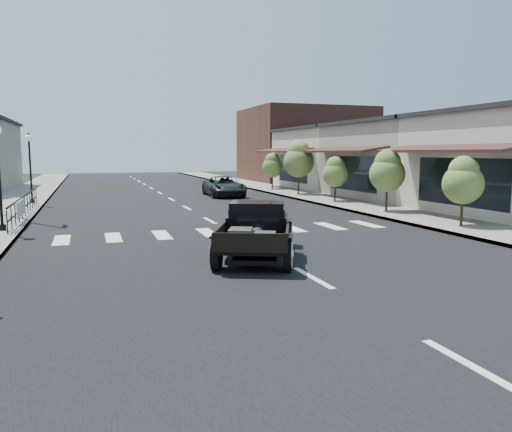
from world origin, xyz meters
name	(u,v)px	position (x,y,z in m)	size (l,w,h in m)	color
ground	(267,253)	(0.00, 0.00, 0.00)	(120.00, 120.00, 0.00)	black
road	(177,203)	(0.00, 15.00, 0.01)	(14.00, 80.00, 0.02)	black
road_markings	(195,213)	(0.00, 10.00, 0.00)	(12.00, 60.00, 0.06)	silver
sidewalk_left	(11,207)	(-8.50, 15.00, 0.07)	(3.00, 80.00, 0.15)	gray
sidewalk_right	(314,197)	(8.50, 15.00, 0.07)	(3.00, 80.00, 0.15)	gray
storefront_mid	(424,162)	(15.00, 13.00, 2.25)	(10.00, 9.00, 4.50)	#ACA190
storefront_far	(351,160)	(15.00, 22.00, 2.25)	(10.00, 9.00, 4.50)	beige
far_building_right	(305,145)	(15.50, 32.00, 3.50)	(11.00, 10.00, 7.00)	brown
railing	(25,204)	(-7.30, 10.00, 0.65)	(0.08, 10.00, 1.00)	black
banner	(21,214)	(-7.22, 8.00, 0.45)	(0.04, 2.20, 0.60)	silver
lamp_post_c	(30,168)	(-7.60, 16.00, 2.01)	(0.36, 0.36, 3.73)	black
small_tree_a	(463,192)	(8.30, 1.88, 1.38)	(1.48, 1.48, 2.46)	#5A6F33
small_tree_b	(387,181)	(8.30, 6.78, 1.51)	(1.63, 1.63, 2.71)	#5A6F33
small_tree_c	(335,179)	(8.30, 11.86, 1.34)	(1.42, 1.42, 2.37)	#5A6F33
small_tree_d	(299,168)	(8.30, 16.95, 1.81)	(2.00, 2.00, 3.33)	#5A6F33
small_tree_e	(272,171)	(8.30, 21.84, 1.42)	(1.52, 1.52, 2.54)	#5A6F33
hotrod_pickup	(257,230)	(-0.48, -0.49, 0.77)	(2.07, 4.44, 1.54)	black
second_car	(224,187)	(3.54, 18.01, 0.65)	(2.14, 4.64, 1.29)	black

